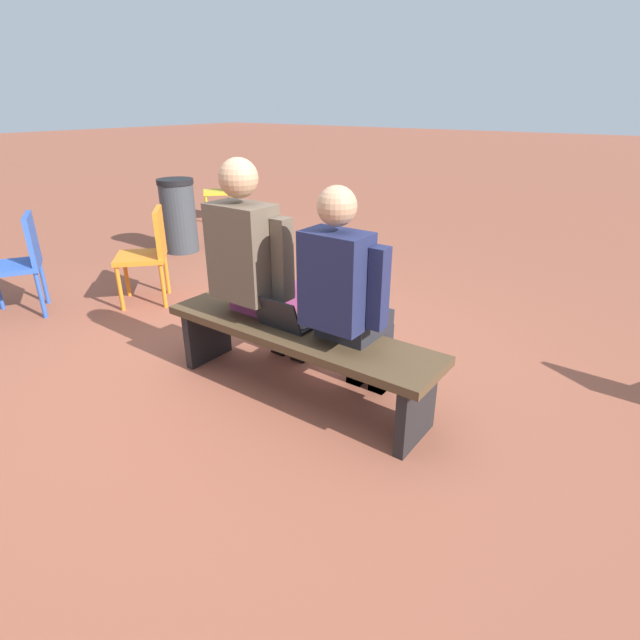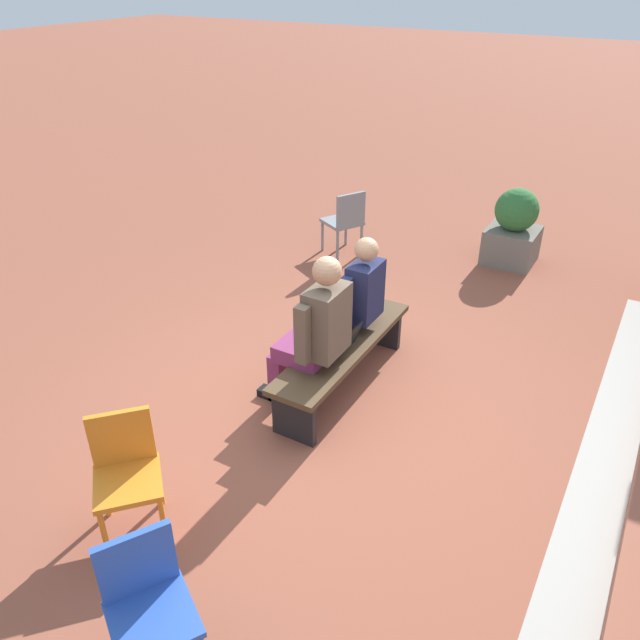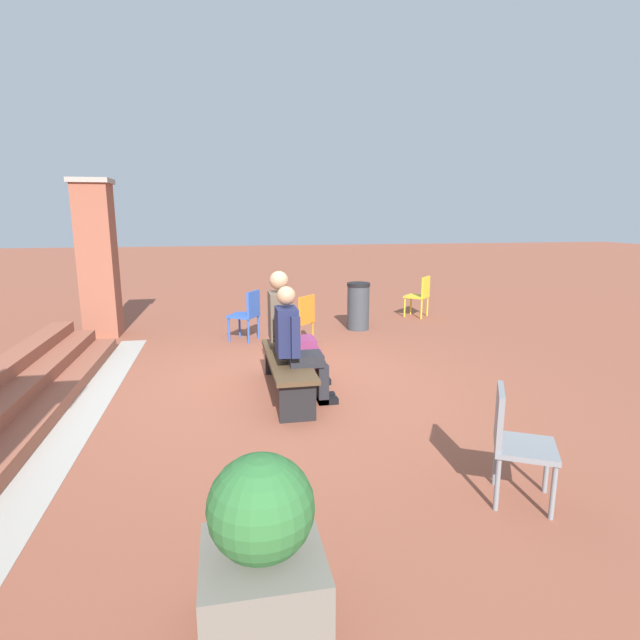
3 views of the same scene
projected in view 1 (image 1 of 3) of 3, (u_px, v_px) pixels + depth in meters
The scene contains 9 objects.
ground_plane at pixel (256, 383), 3.25m from camera, with size 60.00×60.00×0.00m, color brown.
bench at pixel (297, 343), 2.99m from camera, with size 1.80×0.44×0.45m.
person_student at pixel (346, 296), 2.74m from camera, with size 0.52×0.66×1.32m.
person_adult at pixel (257, 268), 3.08m from camera, with size 0.58×0.73×1.41m.
laptop at pixel (286, 319), 2.96m from camera, with size 0.32×0.29×0.21m.
plastic_chair_far_right at pixel (149, 250), 4.40m from camera, with size 0.59×0.59×0.84m.
plastic_chair_by_pillar at pixel (21, 259), 4.16m from camera, with size 0.58×0.58×0.84m.
plastic_chair_mid_courtyard at pixel (223, 188), 7.53m from camera, with size 0.59×0.59×0.84m.
litter_bin at pixel (179, 216), 5.93m from camera, with size 0.42×0.42×0.86m.
Camera 1 is at (-1.99, 2.02, 1.69)m, focal length 28.00 mm.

